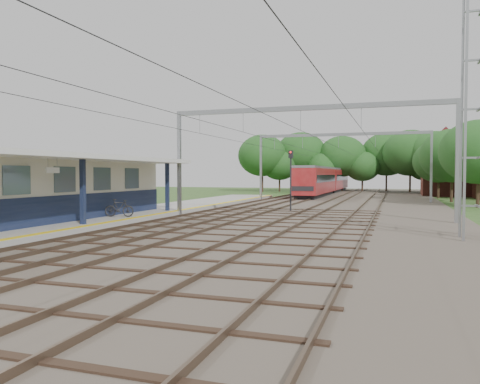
% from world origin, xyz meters
% --- Properties ---
extents(ground, '(160.00, 160.00, 0.00)m').
position_xyz_m(ground, '(0.00, 0.00, 0.00)').
color(ground, '#2D4C1E').
rests_on(ground, ground).
extents(ballast_bed, '(18.00, 90.00, 0.10)m').
position_xyz_m(ballast_bed, '(4.00, 30.00, 0.05)').
color(ballast_bed, '#473D33').
rests_on(ballast_bed, ground).
extents(platform, '(5.00, 52.00, 0.35)m').
position_xyz_m(platform, '(-7.50, 14.00, 0.17)').
color(platform, gray).
rests_on(platform, ground).
extents(yellow_stripe, '(0.45, 52.00, 0.01)m').
position_xyz_m(yellow_stripe, '(-5.25, 14.00, 0.35)').
color(yellow_stripe, yellow).
rests_on(yellow_stripe, platform).
extents(station_building, '(3.41, 18.00, 3.40)m').
position_xyz_m(station_building, '(-8.88, 7.00, 2.04)').
color(station_building, beige).
rests_on(station_building, platform).
extents(canopy, '(6.40, 20.00, 3.44)m').
position_xyz_m(canopy, '(-7.77, 6.00, 3.64)').
color(canopy, '#121C3A').
rests_on(canopy, platform).
extents(rail_tracks, '(11.80, 88.00, 0.15)m').
position_xyz_m(rail_tracks, '(1.50, 30.00, 0.18)').
color(rail_tracks, brown).
rests_on(rail_tracks, ballast_bed).
extents(catenary_system, '(17.22, 88.00, 7.00)m').
position_xyz_m(catenary_system, '(3.39, 25.28, 5.51)').
color(catenary_system, gray).
rests_on(catenary_system, ground).
extents(lattice_pylon, '(1.30, 1.30, 12.00)m').
position_xyz_m(lattice_pylon, '(12.00, 8.00, 6.00)').
color(lattice_pylon, gray).
rests_on(lattice_pylon, ground).
extents(tree_band, '(31.72, 30.88, 8.82)m').
position_xyz_m(tree_band, '(3.84, 57.12, 4.92)').
color(tree_band, '#382619').
rests_on(tree_band, ground).
extents(house_far, '(8.00, 6.12, 8.66)m').
position_xyz_m(house_far, '(16.00, 52.00, 3.23)').
color(house_far, brown).
rests_on(house_far, ground).
extents(bicycle, '(1.78, 0.87, 1.03)m').
position_xyz_m(bicycle, '(-6.40, 9.95, 0.86)').
color(bicycle, black).
rests_on(bicycle, platform).
extents(train, '(2.77, 34.45, 3.64)m').
position_xyz_m(train, '(-0.50, 52.45, 2.04)').
color(train, black).
rests_on(train, ballast_bed).
extents(signal_post, '(0.35, 0.30, 4.58)m').
position_xyz_m(signal_post, '(1.35, 20.76, 2.94)').
color(signal_post, black).
rests_on(signal_post, ground).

